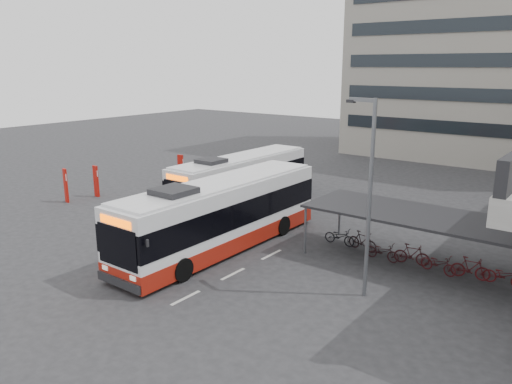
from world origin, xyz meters
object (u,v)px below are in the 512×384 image
Objects in this scene: pedestrian at (238,217)px; lamp_post at (368,187)px; bus_main at (222,215)px; bus_teal at (241,180)px.

lamp_post is at bearing -110.41° from pedestrian.
lamp_post reaches higher than bus_main.
bus_main is 8.76m from bus_teal.
bus_main is 1.62× the size of lamp_post.
bus_teal is at bearing 36.06° from pedestrian.
pedestrian is at bearing 113.45° from bus_main.
bus_teal is 7.32× the size of pedestrian.
bus_teal is at bearing 160.68° from lamp_post.
bus_main is at bearing -157.47° from pedestrian.
bus_main is 1.09× the size of bus_teal.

